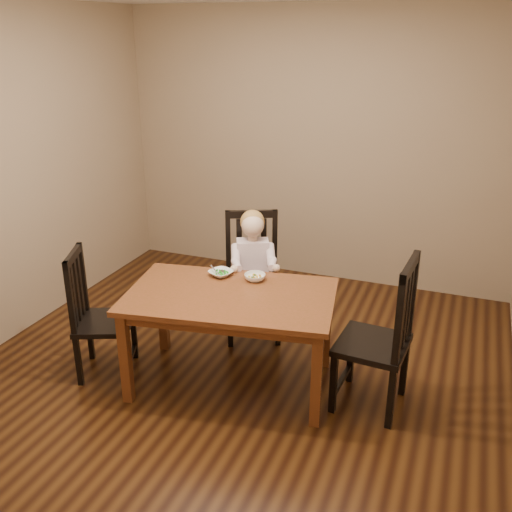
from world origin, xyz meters
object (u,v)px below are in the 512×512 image
at_px(bowl_peas, 221,273).
at_px(bowl_veg, 255,277).
at_px(chair_left, 97,316).
at_px(dining_table, 230,305).
at_px(toddler, 253,263).
at_px(chair_right, 381,338).
at_px(chair_child, 252,278).

xyz_separation_m(bowl_peas, bowl_veg, (0.27, 0.02, 0.00)).
bearing_deg(chair_left, dining_table, 79.02).
relative_size(toddler, bowl_peas, 3.51).
bearing_deg(toddler, bowl_veg, 88.62).
xyz_separation_m(chair_left, toddler, (0.87, 0.95, 0.19)).
bearing_deg(dining_table, chair_right, 6.00).
bearing_deg(chair_child, bowl_peas, 59.25).
distance_m(dining_table, toddler, 0.74).
height_order(dining_table, chair_left, chair_left).
relative_size(dining_table, chair_left, 1.61).
height_order(chair_left, toddler, chair_left).
bearing_deg(dining_table, bowl_peas, 125.95).
bearing_deg(bowl_veg, dining_table, -105.26).
bearing_deg(chair_child, bowl_veg, 88.75).
height_order(chair_right, bowl_veg, chair_right).
height_order(bowl_peas, bowl_veg, bowl_veg).
xyz_separation_m(dining_table, chair_left, (-0.99, -0.22, -0.17)).
bearing_deg(chair_left, chair_child, 116.11).
bearing_deg(bowl_veg, toddler, 113.37).
distance_m(toddler, bowl_veg, 0.50).
bearing_deg(bowl_peas, chair_left, -148.83).
xyz_separation_m(chair_child, bowl_peas, (-0.05, -0.51, 0.24)).
bearing_deg(toddler, chair_right, 127.36).
height_order(toddler, bowl_veg, toddler).
xyz_separation_m(chair_child, chair_left, (-0.85, -0.99, -0.04)).
bearing_deg(bowl_peas, chair_child, 84.00).
height_order(chair_child, bowl_peas, chair_child).
relative_size(dining_table, toddler, 2.65).
xyz_separation_m(chair_child, toddler, (0.02, -0.05, 0.15)).
bearing_deg(chair_right, chair_left, 103.36).
relative_size(toddler, bowl_veg, 3.82).
xyz_separation_m(dining_table, chair_right, (1.05, 0.11, -0.11)).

